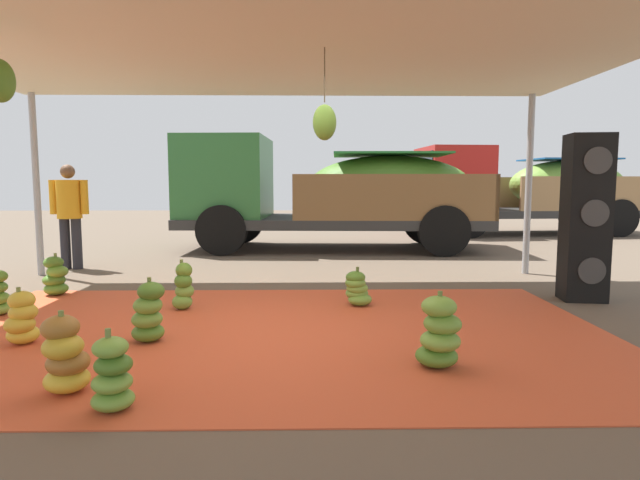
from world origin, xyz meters
TOP-DOWN VIEW (x-y plane):
  - ground_plane at (0.00, 3.00)m, footprint 40.00×40.00m
  - tarp_orange at (0.00, 0.00)m, footprint 6.48×4.05m
  - tent_canopy at (-0.01, -0.09)m, footprint 8.00×7.00m
  - banana_bunch_0 at (-2.15, -0.34)m, footprint 0.37×0.36m
  - banana_bunch_1 at (-2.85, 1.76)m, footprint 0.42×0.42m
  - banana_bunch_2 at (1.38, -1.01)m, footprint 0.45×0.46m
  - banana_bunch_3 at (-1.27, -1.46)m, footprint 0.42×0.44m
  - banana_bunch_4 at (0.94, 1.11)m, footprint 0.41×0.41m
  - banana_bunch_5 at (-1.04, 0.95)m, footprint 0.32×0.32m
  - banana_bunch_6 at (-0.85, -1.75)m, footprint 0.37×0.37m
  - banana_bunch_7 at (-1.06, -0.30)m, footprint 0.40×0.41m
  - cargo_truck_main at (0.74, 6.55)m, footprint 6.54×2.77m
  - cargo_truck_far at (6.39, 9.89)m, footprint 6.15×2.66m
  - worker_0 at (-3.59, 3.91)m, footprint 0.63×0.39m
  - speaker_stack at (3.72, 1.38)m, footprint 0.54×0.47m

SIDE VIEW (x-z plane):
  - ground_plane at x=0.00m, z-range 0.00..0.00m
  - tarp_orange at x=0.00m, z-range 0.00..0.01m
  - banana_bunch_4 at x=0.94m, z-range -0.03..0.42m
  - banana_bunch_6 at x=-0.85m, z-range -0.03..0.49m
  - banana_bunch_0 at x=-2.15m, z-range -0.02..0.49m
  - banana_bunch_1 at x=-2.85m, z-range -0.03..0.51m
  - banana_bunch_5 at x=-1.04m, z-range -0.03..0.54m
  - banana_bunch_3 at x=-1.27m, z-range -0.03..0.55m
  - banana_bunch_7 at x=-1.06m, z-range -0.03..0.56m
  - banana_bunch_2 at x=1.38m, z-range -0.03..0.57m
  - speaker_stack at x=3.72m, z-range 0.00..2.01m
  - worker_0 at x=-3.59m, z-range 0.14..1.88m
  - cargo_truck_main at x=0.74m, z-range 0.06..2.46m
  - cargo_truck_far at x=6.39m, z-range 0.07..2.47m
  - tent_canopy at x=-0.01m, z-range 1.34..4.18m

